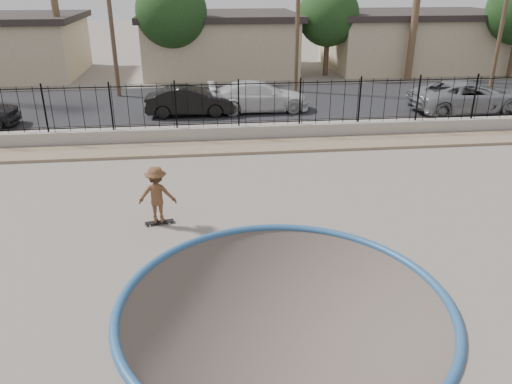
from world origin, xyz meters
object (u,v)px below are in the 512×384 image
at_px(skater, 157,198).
at_px(skateboard, 159,222).
at_px(car_c, 259,96).
at_px(car_b, 190,101).
at_px(car_d, 467,97).

distance_m(skater, skateboard, 0.73).
bearing_deg(skateboard, car_c, 61.60).
xyz_separation_m(car_b, car_c, (3.39, 0.48, 0.03)).
bearing_deg(car_b, skater, 176.38).
bearing_deg(car_c, skateboard, 158.52).
xyz_separation_m(car_b, car_d, (13.44, -0.98, 0.08)).
bearing_deg(car_c, car_b, 95.93).
relative_size(skater, car_b, 0.38).
bearing_deg(skateboard, skater, 144.43).
height_order(skateboard, car_b, car_b).
bearing_deg(car_d, skateboard, 120.85).
relative_size(car_b, car_d, 0.75).
distance_m(skateboard, car_d, 17.63).
relative_size(car_b, car_c, 0.84).
height_order(car_b, car_c, car_c).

